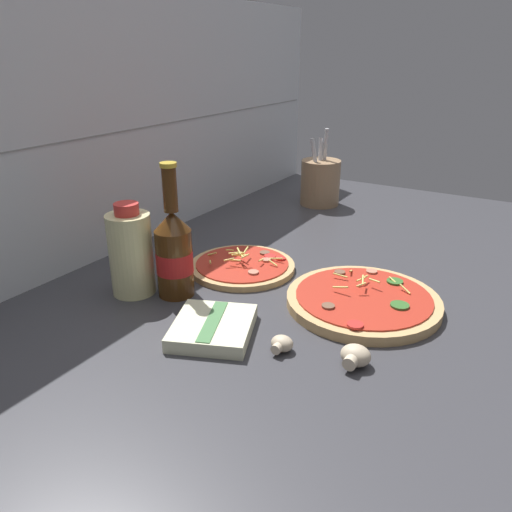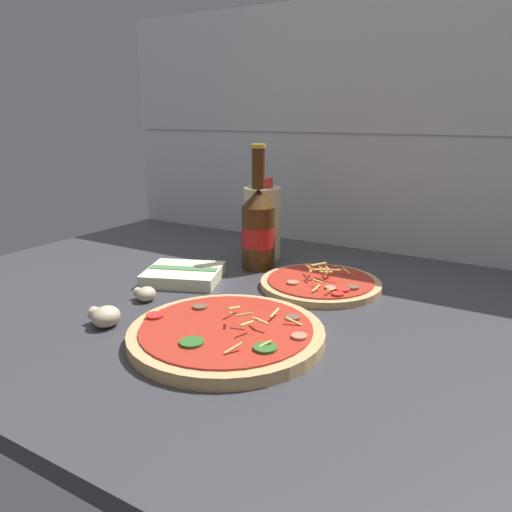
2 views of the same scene
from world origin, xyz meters
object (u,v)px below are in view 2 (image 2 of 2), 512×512
at_px(mushroom_right, 105,316).
at_px(dish_towel, 184,274).
at_px(beer_bottle, 258,227).
at_px(pizza_near, 227,334).
at_px(pizza_far, 321,284).
at_px(mushroom_left, 145,294).
at_px(oil_bottle, 262,221).

distance_m(mushroom_right, dish_towel, 0.24).
bearing_deg(beer_bottle, pizza_near, -66.37).
distance_m(pizza_far, mushroom_left, 0.33).
distance_m(pizza_near, pizza_far, 0.28).
bearing_deg(pizza_far, mushroom_right, -122.08).
bearing_deg(mushroom_left, oil_bottle, 84.53).
relative_size(beer_bottle, dish_towel, 1.44).
relative_size(mushroom_left, dish_towel, 0.21).
relative_size(beer_bottle, mushroom_left, 6.71).
relative_size(oil_bottle, mushroom_left, 4.71).
bearing_deg(oil_bottle, mushroom_left, -95.47).
bearing_deg(pizza_far, oil_bottle, 148.47).
relative_size(pizza_near, dish_towel, 1.58).
xyz_separation_m(pizza_far, mushroom_left, (-0.24, -0.23, 0.01)).
height_order(pizza_far, oil_bottle, oil_bottle).
xyz_separation_m(mushroom_left, mushroom_right, (0.02, -0.11, 0.00)).
xyz_separation_m(oil_bottle, mushroom_right, (-0.01, -0.46, -0.07)).
distance_m(oil_bottle, mushroom_right, 0.47).
bearing_deg(mushroom_left, pizza_far, 43.65).
relative_size(oil_bottle, mushroom_right, 3.70).
distance_m(pizza_far, beer_bottle, 0.19).
bearing_deg(pizza_far, pizza_near, -94.55).
distance_m(oil_bottle, mushroom_left, 0.36).
bearing_deg(mushroom_right, dish_towel, 99.00).
bearing_deg(pizza_far, beer_bottle, 164.35).
relative_size(pizza_near, mushroom_right, 5.80).
distance_m(pizza_near, mushroom_left, 0.22).
distance_m(pizza_near, dish_towel, 0.29).
xyz_separation_m(pizza_far, mushroom_right, (-0.21, -0.34, 0.01)).
bearing_deg(mushroom_left, mushroom_right, -78.34).
bearing_deg(beer_bottle, mushroom_right, -96.77).
xyz_separation_m(beer_bottle, dish_towel, (-0.08, -0.15, -0.08)).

